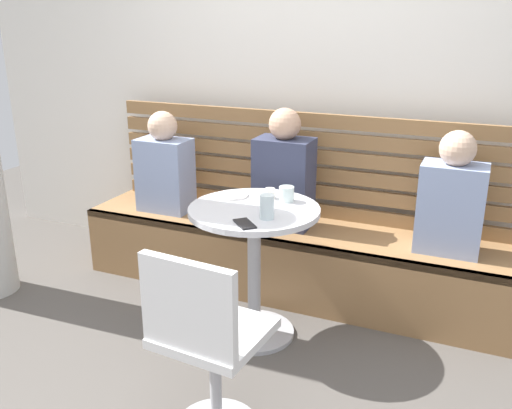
# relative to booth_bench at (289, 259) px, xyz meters

# --- Properties ---
(ground) EXTENTS (8.00, 8.00, 0.00)m
(ground) POSITION_rel_booth_bench_xyz_m (0.00, -1.20, -0.22)
(ground) COLOR #514C47
(back_wall) EXTENTS (5.20, 0.10, 2.90)m
(back_wall) POSITION_rel_booth_bench_xyz_m (0.00, 0.44, 1.23)
(back_wall) COLOR silver
(back_wall) RESTS_ON ground
(booth_bench) EXTENTS (2.70, 0.52, 0.44)m
(booth_bench) POSITION_rel_booth_bench_xyz_m (0.00, 0.00, 0.00)
(booth_bench) COLOR olive
(booth_bench) RESTS_ON ground
(booth_backrest) EXTENTS (2.65, 0.04, 0.67)m
(booth_backrest) POSITION_rel_booth_bench_xyz_m (0.00, 0.24, 0.56)
(booth_backrest) COLOR olive
(booth_backrest) RESTS_ON booth_bench
(cafe_table) EXTENTS (0.68, 0.68, 0.74)m
(cafe_table) POSITION_rel_booth_bench_xyz_m (0.00, -0.56, 0.30)
(cafe_table) COLOR #ADADB2
(cafe_table) RESTS_ON ground
(white_chair) EXTENTS (0.43, 0.43, 0.85)m
(white_chair) POSITION_rel_booth_bench_xyz_m (0.15, -1.37, 0.24)
(white_chair) COLOR #ADADB2
(white_chair) RESTS_ON ground
(person_adult) EXTENTS (0.34, 0.22, 0.73)m
(person_adult) POSITION_rel_booth_bench_xyz_m (-0.05, 0.00, 0.54)
(person_adult) COLOR #333851
(person_adult) RESTS_ON booth_bench
(person_child_left) EXTENTS (0.34, 0.22, 0.67)m
(person_child_left) POSITION_rel_booth_bench_xyz_m (0.92, -0.01, 0.52)
(person_child_left) COLOR #8C9EC6
(person_child_left) RESTS_ON booth_bench
(person_child_middle) EXTENTS (0.34, 0.22, 0.66)m
(person_child_middle) POSITION_rel_booth_bench_xyz_m (-0.87, -0.03, 0.51)
(person_child_middle) COLOR #8C9EC6
(person_child_middle) RESTS_ON booth_bench
(cup_glass_short) EXTENTS (0.08, 0.08, 0.08)m
(cup_glass_short) POSITION_rel_booth_bench_xyz_m (0.12, -0.40, 0.56)
(cup_glass_short) COLOR silver
(cup_glass_short) RESTS_ON cafe_table
(cup_glass_tall) EXTENTS (0.07, 0.07, 0.12)m
(cup_glass_tall) POSITION_rel_booth_bench_xyz_m (0.12, -0.68, 0.58)
(cup_glass_tall) COLOR silver
(cup_glass_tall) RESTS_ON cafe_table
(cup_espresso_small) EXTENTS (0.06, 0.06, 0.05)m
(cup_espresso_small) POSITION_rel_booth_bench_xyz_m (0.02, -0.39, 0.55)
(cup_espresso_small) COLOR silver
(cup_espresso_small) RESTS_ON cafe_table
(plate_small) EXTENTS (0.17, 0.17, 0.01)m
(plate_small) POSITION_rel_booth_bench_xyz_m (-0.18, -0.43, 0.52)
(plate_small) COLOR white
(plate_small) RESTS_ON cafe_table
(phone_on_table) EXTENTS (0.15, 0.15, 0.01)m
(phone_on_table) POSITION_rel_booth_bench_xyz_m (0.06, -0.80, 0.52)
(phone_on_table) COLOR black
(phone_on_table) RESTS_ON cafe_table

